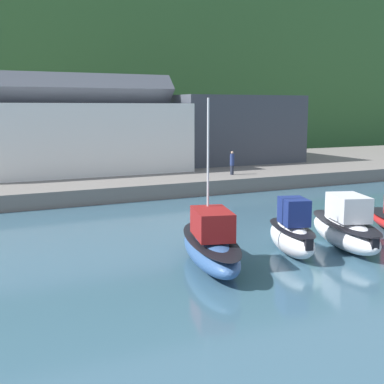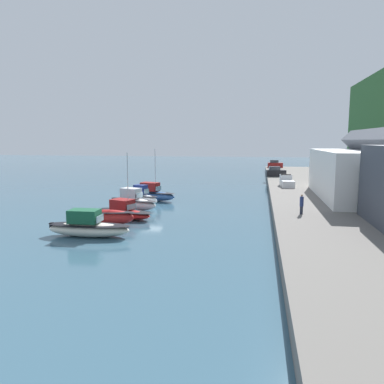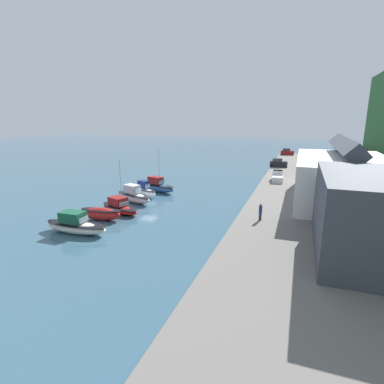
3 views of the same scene
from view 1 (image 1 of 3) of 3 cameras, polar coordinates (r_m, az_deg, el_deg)
The scene contains 9 objects.
ground_plane at distance 31.20m, azimuth 12.55°, elevation -4.77°, with size 320.00×320.00×0.00m, color #385B70.
hillside_backdrop at distance 103.59m, azimuth -16.19°, elevation 13.09°, with size 240.00×57.43×30.53m.
quay_promenade at distance 54.97m, azimuth -5.84°, elevation 1.98°, with size 136.70×24.56×1.23m.
harbor_clubhouse at distance 52.98m, azimuth -13.74°, elevation 5.93°, with size 22.66×12.58×9.38m.
yacht_club_building at distance 61.80m, azimuth 3.47°, elevation 6.78°, with size 14.43×11.89×7.36m.
moored_boat_0 at distance 24.94m, azimuth 1.99°, elevation -5.66°, with size 4.22×8.10×7.76m.
moored_boat_1 at distance 27.26m, azimuth 10.60°, elevation -4.38°, with size 3.06×5.25×2.90m.
moored_boat_2 at distance 29.26m, azimuth 16.02°, elevation -3.70°, with size 4.35×7.51×2.86m.
person_on_quay at distance 48.79m, azimuth 4.30°, elevation 3.14°, with size 0.40×0.40×2.14m.
Camera 1 is at (-19.26, -23.42, 7.34)m, focal length 50.00 mm.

